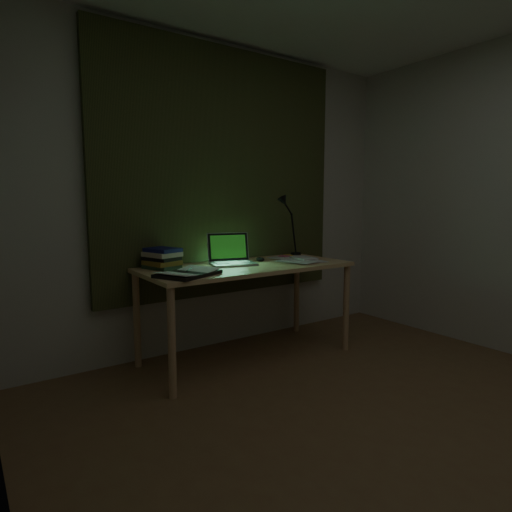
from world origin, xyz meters
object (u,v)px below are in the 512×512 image
at_px(book_stack, 162,258).
at_px(loose_papers, 297,259).
at_px(laptop, 233,249).
at_px(desk_lamp, 296,227).
at_px(desk, 247,312).
at_px(open_textbook, 188,273).

bearing_deg(book_stack, loose_papers, -11.43).
xyz_separation_m(laptop, desk_lamp, (0.81, 0.21, 0.13)).
relative_size(desk, open_textbook, 4.12).
xyz_separation_m(loose_papers, desk_lamp, (0.23, 0.29, 0.24)).
bearing_deg(desk_lamp, open_textbook, -158.65).
bearing_deg(laptop, desk, -24.86).
bearing_deg(open_textbook, desk_lamp, -5.65).
bearing_deg(desk_lamp, laptop, -162.86).
height_order(open_textbook, loose_papers, open_textbook).
height_order(open_textbook, desk_lamp, desk_lamp).
distance_m(loose_papers, desk_lamp, 0.44).
height_order(open_textbook, book_stack, book_stack).
xyz_separation_m(open_textbook, book_stack, (-0.02, 0.38, 0.06)).
height_order(laptop, desk_lamp, desk_lamp).
bearing_deg(laptop, loose_papers, 7.69).
xyz_separation_m(desk, book_stack, (-0.60, 0.22, 0.45)).
distance_m(book_stack, loose_papers, 1.12).
height_order(desk, open_textbook, open_textbook).
xyz_separation_m(book_stack, loose_papers, (1.10, -0.22, -0.07)).
bearing_deg(desk_lamp, book_stack, -174.79).
xyz_separation_m(laptop, loose_papers, (0.58, -0.07, -0.11)).
relative_size(loose_papers, desk_lamp, 0.72).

